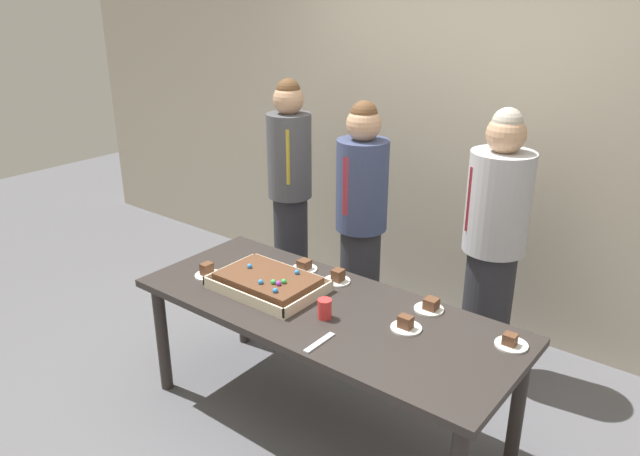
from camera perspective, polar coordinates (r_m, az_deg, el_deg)
ground_plane at (r=3.55m, az=0.34°, el=-17.61°), size 12.00×12.00×0.00m
interior_back_panel at (r=4.20m, az=14.13°, el=10.75°), size 8.00×0.12×3.00m
party_table at (r=3.18m, az=0.36°, el=-8.60°), size 2.03×0.82×0.72m
sheet_cake at (r=3.31m, az=-4.89°, el=-5.08°), size 0.58×0.40×0.11m
plated_slice_near_left at (r=2.95m, az=17.36°, el=-10.16°), size 0.15×0.15×0.06m
plated_slice_near_right at (r=3.38m, az=1.64°, el=-4.68°), size 0.15×0.15×0.08m
plated_slice_far_left at (r=3.15m, az=10.23°, el=-7.21°), size 0.15×0.15×0.07m
plated_slice_far_right at (r=2.97m, az=8.01°, el=-8.95°), size 0.15×0.15×0.07m
plated_slice_center_front at (r=3.51m, az=-10.45°, el=-4.06°), size 0.15×0.15×0.08m
plated_slice_center_back at (r=3.52m, az=-1.47°, el=-3.62°), size 0.15×0.15×0.06m
drink_cup_nearest at (r=3.02m, az=0.43°, el=-7.53°), size 0.07×0.07×0.10m
cake_server_utensil at (r=2.84m, az=-0.05°, el=-10.64°), size 0.03×0.20×0.01m
person_serving_front at (r=3.70m, az=15.90°, el=-1.44°), size 0.36×0.36×1.64m
person_green_shirt_behind at (r=3.82m, az=3.84°, el=0.22°), size 0.32×0.32×1.63m
person_striped_tie_right at (r=4.25m, az=-2.80°, el=3.08°), size 0.30×0.30×1.69m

